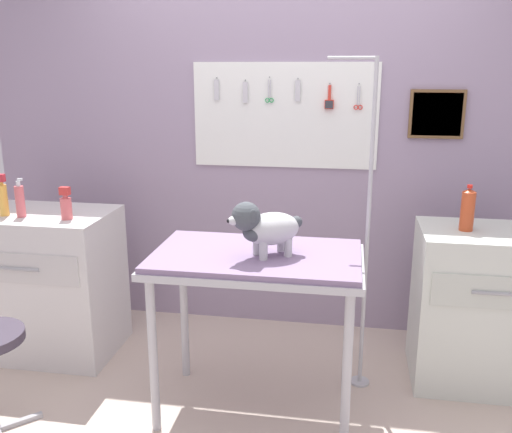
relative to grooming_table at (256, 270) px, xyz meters
The scene contains 10 objects.
rear_wall_panel 1.14m from the grooming_table, 90.80° to the left, with size 4.00×0.11×2.30m.
grooming_table is the anchor object (origin of this frame).
grooming_arm 0.63m from the grooming_table, 32.33° to the left, with size 0.30×0.11×1.79m.
dog 0.24m from the grooming_table, 43.16° to the right, with size 0.36×0.29×0.28m.
counter_left 1.47m from the grooming_table, 163.11° to the left, with size 0.80×0.58×0.90m.
cabinet_right 1.31m from the grooming_table, 22.90° to the left, with size 0.68×0.54×0.89m.
spray_bottle_tall 1.60m from the grooming_table, 168.28° to the left, with size 0.05×0.05×0.25m.
spray_bottle_short 1.21m from the grooming_table, 164.98° to the left, with size 0.06×0.06×0.19m.
conditioner_bottle 1.49m from the grooming_table, 167.74° to the left, with size 0.05×0.05×0.23m.
soda_bottle 1.19m from the grooming_table, 24.63° to the left, with size 0.07×0.07×0.25m.
Camera 1 is at (0.45, -2.34, 1.74)m, focal length 39.07 mm.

